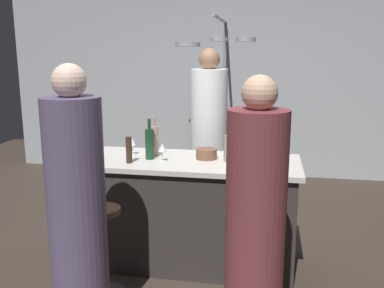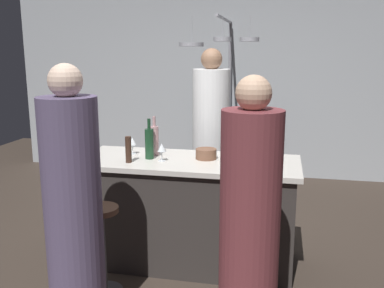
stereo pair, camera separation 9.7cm
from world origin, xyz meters
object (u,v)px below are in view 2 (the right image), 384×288
Objects in this scene: stove_range at (226,149)px; bar_stool_left at (102,247)px; wine_bottle_rose at (154,140)px; mixing_bowl_steel at (250,167)px; mixing_bowl_wooden at (206,154)px; bar_stool_right at (246,261)px; guest_left at (73,211)px; chef at (211,143)px; wine_bottle_green at (149,143)px; wine_glass_near_left_guest at (162,148)px; wine_glass_by_chef at (132,142)px; wine_bottle_amber at (261,149)px; guest_right at (249,229)px; wine_glass_near_right_guest at (233,145)px; wine_bottle_white at (228,148)px; pepper_mill at (128,150)px.

stove_range is 1.31× the size of bar_stool_left.
mixing_bowl_steel is at bearing -21.16° from wine_bottle_rose.
mixing_bowl_wooden is at bearing 46.58° from bar_stool_left.
guest_left is at bearing -160.81° from bar_stool_right.
bar_stool_right is 0.97m from mixing_bowl_wooden.
chef reaches higher than wine_bottle_green.
wine_glass_near_left_guest is at bearing -58.11° from wine_bottle_rose.
wine_glass_by_chef is (-0.00, 0.72, 0.63)m from bar_stool_left.
guest_left is 0.98m from wine_glass_near_left_guest.
guest_left reaches higher than wine_bottle_amber.
wine_bottle_green is at bearing 72.48° from bar_stool_left.
guest_left reaches higher than guest_right.
mixing_bowl_wooden is (0.34, 0.15, -0.06)m from wine_glass_near_left_guest.
stove_range is 2.57m from wine_bottle_green.
mixing_bowl_wooden is at bearing -158.10° from wine_glass_near_right_guest.
stove_range is at bearing 82.64° from wine_bottle_green.
chef is at bearing 97.00° from mixing_bowl_wooden.
guest_left is 5.10× the size of wine_bottle_rose.
wine_glass_by_chef is 1.00× the size of wine_glass_near_left_guest.
wine_bottle_rose reaches higher than wine_bottle_white.
wine_bottle_amber is at bearing -76.33° from stove_range.
bar_stool_left is 2.37× the size of wine_bottle_amber.
wine_bottle_green is at bearing -33.23° from wine_glass_by_chef.
wine_glass_by_chef is 0.85× the size of mixing_bowl_wooden.
stove_range is 2.60m from wine_glass_near_left_guest.
wine_bottle_rose is (-0.32, -2.35, 0.58)m from stove_range.
guest_left reaches higher than wine_bottle_green.
wine_bottle_rose reaches higher than wine_glass_near_left_guest.
wine_glass_by_chef is at bearing 162.86° from mixing_bowl_steel.
wine_glass_near_left_guest is at bearing 70.54° from guest_left.
wine_glass_by_chef is 1.00× the size of wine_glass_near_right_guest.
wine_glass_near_left_guest is at bearing -169.64° from wine_bottle_amber.
chef is 6.01× the size of wine_bottle_white.
guest_right is 5.50× the size of wine_bottle_white.
wine_bottle_green is (0.20, 0.96, 0.24)m from guest_left.
wine_glass_near_left_guest is (0.12, -0.19, -0.03)m from wine_bottle_rose.
chef is 8.56× the size of pepper_mill.
guest_right reaches higher than stove_range.
wine_bottle_green is (-0.90, -0.09, 0.02)m from wine_bottle_amber.
wine_bottle_amber is (0.00, 1.04, 0.25)m from guest_right.
mixing_bowl_wooden is at bearing 143.55° from mixing_bowl_steel.
pepper_mill is 0.20m from wine_bottle_green.
bar_stool_right is 0.68m from mixing_bowl_steel.
wine_bottle_white is 0.65m from wine_bottle_rose.
wine_glass_near_right_guest is at bearing 159.86° from wine_bottle_amber.
guest_left reaches higher than mixing_bowl_wooden.
wine_bottle_amber reaches higher than pepper_mill.
wine_bottle_amber is (1.09, 0.68, 0.63)m from bar_stool_left.
stove_range is 0.50× the size of chef.
wine_glass_near_right_guest is at bearing 41.87° from bar_stool_left.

